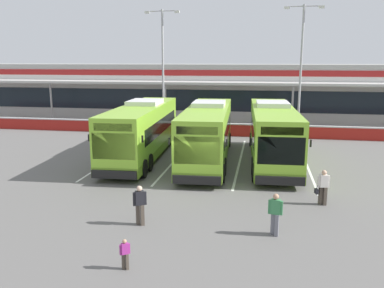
{
  "coord_description": "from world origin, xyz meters",
  "views": [
    {
      "loc": [
        3.47,
        -19.69,
        6.43
      ],
      "look_at": [
        -0.58,
        3.0,
        1.6
      ],
      "focal_mm": 37.45,
      "sensor_mm": 36.0,
      "label": 1
    }
  ],
  "objects_px": {
    "pedestrian_near_bin": "(140,204)",
    "lamp_post_west": "(163,62)",
    "pedestrian_with_handbag": "(323,186)",
    "pedestrian_child": "(125,253)",
    "coach_bus_leftmost": "(142,131)",
    "coach_bus_centre": "(272,134)",
    "pedestrian_in_dark_coat": "(275,213)",
    "coach_bus_left_centre": "(208,134)",
    "lamp_post_centre": "(301,62)"
  },
  "relations": [
    {
      "from": "pedestrian_near_bin",
      "to": "lamp_post_west",
      "type": "xyz_separation_m",
      "value": [
        -4.74,
        22.78,
        5.42
      ]
    },
    {
      "from": "pedestrian_with_handbag",
      "to": "pedestrian_child",
      "type": "xyz_separation_m",
      "value": [
        -6.86,
        -7.06,
        -0.32
      ]
    },
    {
      "from": "lamp_post_west",
      "to": "coach_bus_leftmost",
      "type": "bearing_deg",
      "value": -82.73
    },
    {
      "from": "lamp_post_west",
      "to": "coach_bus_centre",
      "type": "bearing_deg",
      "value": -48.74
    },
    {
      "from": "pedestrian_in_dark_coat",
      "to": "lamp_post_west",
      "type": "height_order",
      "value": "lamp_post_west"
    },
    {
      "from": "coach_bus_left_centre",
      "to": "pedestrian_child",
      "type": "xyz_separation_m",
      "value": [
        -0.62,
        -14.13,
        -1.24
      ]
    },
    {
      "from": "pedestrian_with_handbag",
      "to": "pedestrian_near_bin",
      "type": "relative_size",
      "value": 1.0
    },
    {
      "from": "lamp_post_centre",
      "to": "lamp_post_west",
      "type": "bearing_deg",
      "value": 174.75
    },
    {
      "from": "coach_bus_left_centre",
      "to": "pedestrian_near_bin",
      "type": "bearing_deg",
      "value": -96.4
    },
    {
      "from": "coach_bus_leftmost",
      "to": "lamp_post_west",
      "type": "xyz_separation_m",
      "value": [
        -1.51,
        11.87,
        4.5
      ]
    },
    {
      "from": "lamp_post_west",
      "to": "pedestrian_in_dark_coat",
      "type": "bearing_deg",
      "value": -66.35
    },
    {
      "from": "coach_bus_left_centre",
      "to": "lamp_post_west",
      "type": "height_order",
      "value": "lamp_post_west"
    },
    {
      "from": "pedestrian_with_handbag",
      "to": "coach_bus_centre",
      "type": "bearing_deg",
      "value": 105.5
    },
    {
      "from": "pedestrian_near_bin",
      "to": "coach_bus_centre",
      "type": "bearing_deg",
      "value": 64.85
    },
    {
      "from": "coach_bus_centre",
      "to": "lamp_post_west",
      "type": "height_order",
      "value": "lamp_post_west"
    },
    {
      "from": "coach_bus_centre",
      "to": "pedestrian_with_handbag",
      "type": "distance_m",
      "value": 8.02
    },
    {
      "from": "pedestrian_near_bin",
      "to": "lamp_post_west",
      "type": "bearing_deg",
      "value": 101.76
    },
    {
      "from": "coach_bus_leftmost",
      "to": "pedestrian_with_handbag",
      "type": "relative_size",
      "value": 7.57
    },
    {
      "from": "lamp_post_centre",
      "to": "coach_bus_leftmost",
      "type": "bearing_deg",
      "value": -135.62
    },
    {
      "from": "coach_bus_left_centre",
      "to": "pedestrian_with_handbag",
      "type": "height_order",
      "value": "coach_bus_left_centre"
    },
    {
      "from": "pedestrian_child",
      "to": "pedestrian_near_bin",
      "type": "bearing_deg",
      "value": 99.62
    },
    {
      "from": "coach_bus_leftmost",
      "to": "pedestrian_with_handbag",
      "type": "distance_m",
      "value": 12.95
    },
    {
      "from": "coach_bus_leftmost",
      "to": "pedestrian_near_bin",
      "type": "xyz_separation_m",
      "value": [
        3.23,
        -10.91,
        -0.91
      ]
    },
    {
      "from": "coach_bus_left_centre",
      "to": "coach_bus_centre",
      "type": "height_order",
      "value": "same"
    },
    {
      "from": "pedestrian_child",
      "to": "lamp_post_west",
      "type": "height_order",
      "value": "lamp_post_west"
    },
    {
      "from": "pedestrian_in_dark_coat",
      "to": "lamp_post_centre",
      "type": "height_order",
      "value": "lamp_post_centre"
    },
    {
      "from": "coach_bus_centre",
      "to": "lamp_post_centre",
      "type": "xyz_separation_m",
      "value": [
        2.42,
        10.32,
        4.5
      ]
    },
    {
      "from": "coach_bus_left_centre",
      "to": "coach_bus_centre",
      "type": "xyz_separation_m",
      "value": [
        4.11,
        0.61,
        0.0
      ]
    },
    {
      "from": "coach_bus_leftmost",
      "to": "pedestrian_with_handbag",
      "type": "bearing_deg",
      "value": -34.27
    },
    {
      "from": "coach_bus_leftmost",
      "to": "coach_bus_centre",
      "type": "height_order",
      "value": "same"
    },
    {
      "from": "coach_bus_centre",
      "to": "pedestrian_child",
      "type": "xyz_separation_m",
      "value": [
        -4.73,
        -14.74,
        -1.24
      ]
    },
    {
      "from": "coach_bus_centre",
      "to": "pedestrian_with_handbag",
      "type": "height_order",
      "value": "coach_bus_centre"
    },
    {
      "from": "pedestrian_child",
      "to": "lamp_post_west",
      "type": "xyz_separation_m",
      "value": [
        -5.32,
        26.21,
        5.75
      ]
    },
    {
      "from": "coach_bus_centre",
      "to": "pedestrian_near_bin",
      "type": "distance_m",
      "value": 12.54
    },
    {
      "from": "pedestrian_with_handbag",
      "to": "lamp_post_west",
      "type": "height_order",
      "value": "lamp_post_west"
    },
    {
      "from": "lamp_post_west",
      "to": "lamp_post_centre",
      "type": "relative_size",
      "value": 1.0
    },
    {
      "from": "coach_bus_leftmost",
      "to": "pedestrian_in_dark_coat",
      "type": "distance_m",
      "value": 13.87
    },
    {
      "from": "coach_bus_left_centre",
      "to": "lamp_post_west",
      "type": "xyz_separation_m",
      "value": [
        -5.94,
        12.08,
        4.5
      ]
    },
    {
      "from": "coach_bus_leftmost",
      "to": "pedestrian_near_bin",
      "type": "bearing_deg",
      "value": -73.51
    },
    {
      "from": "pedestrian_near_bin",
      "to": "lamp_post_centre",
      "type": "relative_size",
      "value": 0.15
    },
    {
      "from": "coach_bus_left_centre",
      "to": "pedestrian_near_bin",
      "type": "distance_m",
      "value": 10.81
    },
    {
      "from": "pedestrian_near_bin",
      "to": "pedestrian_child",
      "type": "bearing_deg",
      "value": -80.38
    },
    {
      "from": "pedestrian_in_dark_coat",
      "to": "lamp_post_centre",
      "type": "relative_size",
      "value": 0.15
    },
    {
      "from": "pedestrian_in_dark_coat",
      "to": "pedestrian_near_bin",
      "type": "relative_size",
      "value": 1.0
    },
    {
      "from": "pedestrian_child",
      "to": "lamp_post_centre",
      "type": "relative_size",
      "value": 0.09
    },
    {
      "from": "coach_bus_leftmost",
      "to": "pedestrian_in_dark_coat",
      "type": "bearing_deg",
      "value": -52.24
    },
    {
      "from": "coach_bus_leftmost",
      "to": "lamp_post_west",
      "type": "height_order",
      "value": "lamp_post_west"
    },
    {
      "from": "coach_bus_centre",
      "to": "pedestrian_near_bin",
      "type": "xyz_separation_m",
      "value": [
        -5.31,
        -11.32,
        -0.91
      ]
    },
    {
      "from": "pedestrian_in_dark_coat",
      "to": "pedestrian_near_bin",
      "type": "height_order",
      "value": "same"
    },
    {
      "from": "lamp_post_west",
      "to": "lamp_post_centre",
      "type": "distance_m",
      "value": 12.53
    }
  ]
}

